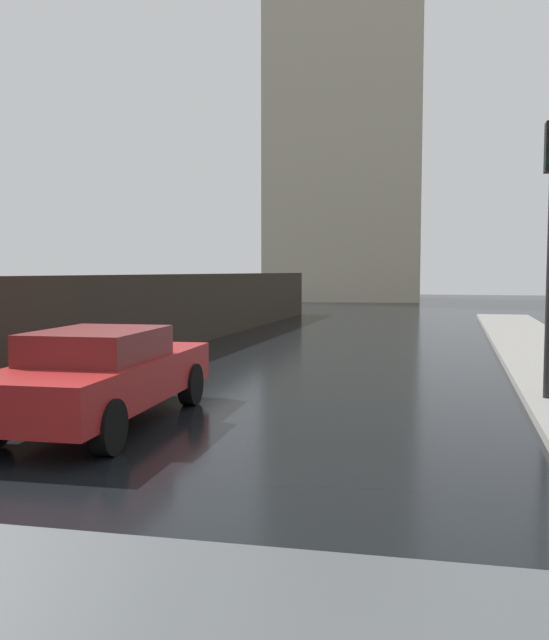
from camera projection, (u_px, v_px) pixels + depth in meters
The scene contains 2 objects.
car_red_mid_road at pixel (103, 374), 9.22m from camera, with size 1.92×4.58×1.31m.
distant_tower at pixel (340, 66), 48.87m from camera, with size 12.14×11.63×36.64m.
Camera 1 is at (2.88, -2.17, 2.09)m, focal length 37.97 mm.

